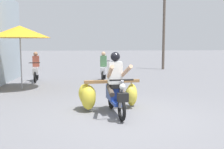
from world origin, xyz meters
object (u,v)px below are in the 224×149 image
(motorbike_main_loaded, at_px, (106,92))
(utility_pole, at_px, (164,31))
(market_umbrella_near_shop, at_px, (20,32))
(motorbike_distant_ahead_right, at_px, (104,69))
(motorbike_distant_ahead_left, at_px, (36,69))

(motorbike_main_loaded, bearing_deg, utility_pole, 66.24)
(motorbike_main_loaded, xyz_separation_m, market_umbrella_near_shop, (-3.06, 3.68, 1.73))
(motorbike_distant_ahead_right, distance_m, market_umbrella_near_shop, 4.26)
(utility_pole, bearing_deg, motorbike_main_loaded, -113.76)
(motorbike_distant_ahead_left, bearing_deg, motorbike_main_loaded, -63.62)
(market_umbrella_near_shop, bearing_deg, utility_pole, 42.53)
(motorbike_main_loaded, distance_m, utility_pole, 12.08)
(motorbike_main_loaded, height_order, motorbike_distant_ahead_right, motorbike_main_loaded)
(market_umbrella_near_shop, bearing_deg, motorbike_distant_ahead_right, 30.89)
(motorbike_distant_ahead_right, bearing_deg, utility_pole, 49.14)
(motorbike_distant_ahead_right, relative_size, utility_pole, 0.31)
(motorbike_main_loaded, height_order, market_umbrella_near_shop, market_umbrella_near_shop)
(motorbike_distant_ahead_left, xyz_separation_m, utility_pole, (7.69, 5.03, 2.04))
(motorbike_distant_ahead_left, height_order, market_umbrella_near_shop, market_umbrella_near_shop)
(utility_pole, bearing_deg, motorbike_distant_ahead_right, -130.86)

